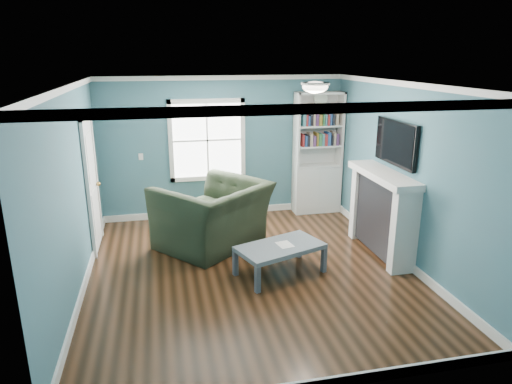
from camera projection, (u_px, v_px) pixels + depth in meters
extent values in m
plane|color=black|center=(251.00, 271.00, 6.48)|extent=(5.00, 5.00, 0.00)
plane|color=#396D7C|center=(224.00, 148.00, 8.45)|extent=(4.50, 0.00, 4.50)
plane|color=#396D7C|center=(311.00, 263.00, 3.77)|extent=(4.50, 0.00, 4.50)
plane|color=#396D7C|center=(73.00, 193.00, 5.66)|extent=(0.00, 5.00, 5.00)
plane|color=#396D7C|center=(403.00, 174.00, 6.56)|extent=(0.00, 5.00, 5.00)
plane|color=white|center=(250.00, 84.00, 5.73)|extent=(5.00, 5.00, 0.00)
cube|color=white|center=(225.00, 211.00, 8.79)|extent=(4.50, 0.03, 0.12)
cube|color=white|center=(85.00, 283.00, 6.02)|extent=(0.03, 5.00, 0.12)
cube|color=white|center=(395.00, 253.00, 6.92)|extent=(0.03, 5.00, 0.12)
cube|color=white|center=(222.00, 78.00, 8.07)|extent=(4.50, 0.04, 0.08)
cube|color=white|center=(316.00, 109.00, 3.42)|extent=(4.50, 0.04, 0.08)
cube|color=white|center=(62.00, 90.00, 5.30)|extent=(0.04, 5.00, 0.08)
cube|color=white|center=(411.00, 85.00, 6.20)|extent=(0.04, 5.00, 0.08)
cube|color=white|center=(207.00, 140.00, 8.34)|extent=(1.24, 0.01, 1.34)
cube|color=white|center=(171.00, 142.00, 8.19)|extent=(0.08, 0.06, 1.50)
cube|color=white|center=(243.00, 139.00, 8.46)|extent=(0.08, 0.06, 1.50)
cube|color=white|center=(208.00, 178.00, 8.53)|extent=(1.40, 0.06, 0.08)
cube|color=white|center=(206.00, 101.00, 8.12)|extent=(1.40, 0.06, 0.08)
cube|color=white|center=(207.00, 140.00, 8.33)|extent=(1.24, 0.03, 0.03)
cube|color=white|center=(207.00, 140.00, 8.33)|extent=(0.03, 0.03, 1.34)
cube|color=silver|center=(316.00, 189.00, 8.86)|extent=(0.90, 0.35, 0.90)
cube|color=silver|center=(297.00, 131.00, 8.44)|extent=(0.04, 0.35, 1.40)
cube|color=silver|center=(340.00, 129.00, 8.61)|extent=(0.04, 0.35, 1.40)
cube|color=silver|center=(316.00, 129.00, 8.68)|extent=(0.90, 0.02, 1.40)
cube|color=silver|center=(320.00, 93.00, 8.33)|extent=(0.90, 0.35, 0.04)
cube|color=silver|center=(317.00, 165.00, 8.72)|extent=(0.84, 0.33, 0.03)
cube|color=silver|center=(318.00, 146.00, 8.61)|extent=(0.84, 0.33, 0.03)
cube|color=silver|center=(319.00, 126.00, 8.50)|extent=(0.84, 0.33, 0.03)
cube|color=silver|center=(319.00, 106.00, 8.40)|extent=(0.84, 0.33, 0.03)
cube|color=maroon|center=(319.00, 139.00, 8.56)|extent=(0.70, 0.25, 0.22)
cube|color=#264C8C|center=(319.00, 119.00, 8.45)|extent=(0.70, 0.25, 0.22)
cylinder|color=beige|center=(321.00, 98.00, 8.31)|extent=(0.26, 0.06, 0.26)
cube|color=black|center=(383.00, 216.00, 6.92)|extent=(0.30, 1.20, 1.10)
cube|color=black|center=(380.00, 229.00, 6.97)|extent=(0.22, 0.65, 0.70)
cube|color=silver|center=(404.00, 232.00, 6.29)|extent=(0.36, 0.16, 1.20)
cube|color=silver|center=(363.00, 203.00, 7.54)|extent=(0.36, 0.16, 1.20)
cube|color=silver|center=(384.00, 175.00, 6.72)|extent=(0.44, 1.58, 0.10)
cube|color=black|center=(396.00, 143.00, 6.62)|extent=(0.06, 1.10, 0.65)
cube|color=silver|center=(92.00, 185.00, 7.05)|extent=(0.04, 0.80, 2.05)
cube|color=white|center=(89.00, 193.00, 6.63)|extent=(0.05, 0.08, 2.13)
cube|color=white|center=(96.00, 177.00, 7.47)|extent=(0.05, 0.08, 2.13)
cube|color=white|center=(85.00, 115.00, 6.74)|extent=(0.05, 0.98, 0.08)
sphere|color=#BF8C3F|center=(98.00, 184.00, 7.36)|extent=(0.07, 0.07, 0.07)
ellipsoid|color=white|center=(315.00, 87.00, 6.03)|extent=(0.34, 0.34, 0.15)
cylinder|color=white|center=(315.00, 84.00, 6.01)|extent=(0.38, 0.38, 0.03)
cube|color=white|center=(141.00, 157.00, 8.16)|extent=(0.08, 0.01, 0.12)
imported|color=black|center=(213.00, 205.00, 7.17)|extent=(1.86, 1.79, 1.37)
cube|color=#4A5059|center=(258.00, 280.00, 5.85)|extent=(0.08, 0.08, 0.36)
cube|color=#4A5059|center=(324.00, 260.00, 6.42)|extent=(0.08, 0.08, 0.36)
cube|color=#4A5059|center=(235.00, 263.00, 6.32)|extent=(0.08, 0.08, 0.36)
cube|color=#4A5059|center=(299.00, 246.00, 6.88)|extent=(0.08, 0.08, 0.36)
cube|color=#516168|center=(280.00, 247.00, 6.31)|extent=(1.32, 1.00, 0.06)
cube|color=white|center=(285.00, 245.00, 6.32)|extent=(0.24, 0.28, 0.00)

